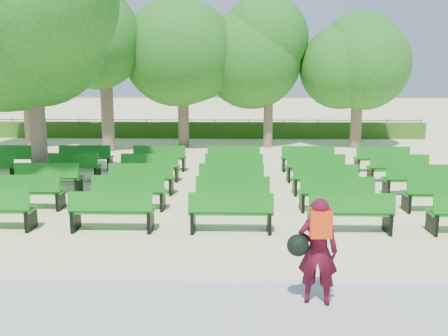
% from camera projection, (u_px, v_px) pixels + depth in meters
% --- Properties ---
extents(ground, '(120.00, 120.00, 0.00)m').
position_uv_depth(ground, '(162.00, 197.00, 15.20)').
color(ground, beige).
extents(paving, '(30.00, 2.20, 0.06)m').
position_uv_depth(paving, '(94.00, 309.00, 7.93)').
color(paving, '#AEADA9').
rests_on(paving, ground).
extents(curb, '(30.00, 0.12, 0.10)m').
position_uv_depth(curb, '(111.00, 279.00, 9.05)').
color(curb, silver).
rests_on(curb, ground).
extents(hedge, '(26.00, 0.70, 0.90)m').
position_uv_depth(hedge, '(197.00, 130.00, 28.86)').
color(hedge, '#2C5816').
rests_on(hedge, ground).
extents(fence, '(26.00, 0.10, 1.02)m').
position_uv_depth(fence, '(198.00, 137.00, 29.34)').
color(fence, black).
rests_on(fence, ground).
extents(tree_line, '(21.80, 6.80, 7.04)m').
position_uv_depth(tree_line, '(191.00, 148.00, 25.02)').
color(tree_line, '#236A1C').
rests_on(tree_line, ground).
extents(bench_array, '(2.02, 0.74, 1.25)m').
position_uv_depth(bench_array, '(142.00, 190.00, 15.61)').
color(bench_array, '#136D14').
rests_on(bench_array, ground).
extents(tree_among, '(5.43, 5.43, 7.43)m').
position_uv_depth(tree_among, '(31.00, 31.00, 15.05)').
color(tree_among, brown).
rests_on(tree_among, ground).
extents(person, '(0.86, 0.55, 1.75)m').
position_uv_depth(person, '(316.00, 250.00, 7.91)').
color(person, '#440919').
rests_on(person, ground).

